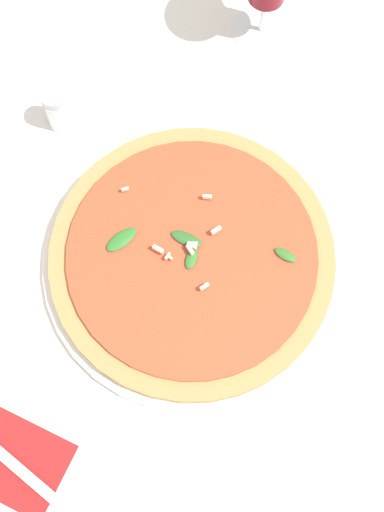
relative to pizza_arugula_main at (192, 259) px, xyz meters
The scene contains 4 objects.
ground_plane 0.03m from the pizza_arugula_main, 68.04° to the left, with size 6.00×6.00×0.00m, color silver.
pizza_arugula_main is the anchor object (origin of this frame).
napkin 0.31m from the pizza_arugula_main, 63.02° to the left, with size 0.15×0.11×0.01m.
shaker_pepper 0.26m from the pizza_arugula_main, 33.08° to the right, with size 0.03×0.03×0.07m.
Camera 1 is at (-0.08, 0.23, 0.83)m, focal length 50.00 mm.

